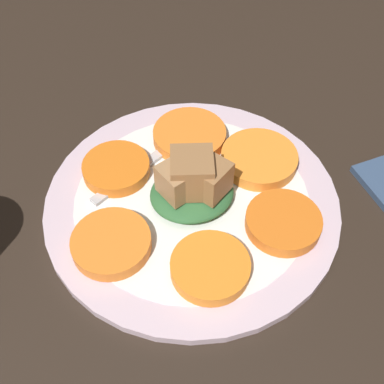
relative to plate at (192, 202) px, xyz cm
name	(u,v)px	position (x,y,z in cm)	size (l,w,h in cm)	color
table_slab	(192,210)	(0.00, 0.00, -1.52)	(120.00, 120.00, 2.00)	black
plate	(192,202)	(0.00, 0.00, 0.00)	(30.57, 30.57, 1.05)	silver
carrot_slice_0	(111,243)	(9.36, 2.71, 1.27)	(7.62, 7.62, 1.37)	orange
carrot_slice_1	(210,267)	(1.71, 8.64, 1.27)	(7.37, 7.37, 1.37)	orange
carrot_slice_2	(283,222)	(-6.96, 6.67, 1.27)	(7.47, 7.47, 1.37)	orange
carrot_slice_3	(259,159)	(-8.67, -1.86, 1.27)	(8.38, 8.38, 1.37)	orange
carrot_slice_4	(190,136)	(-2.99, -8.11, 1.27)	(8.34, 8.34, 1.37)	orange
carrot_slice_5	(116,168)	(6.21, -6.39, 1.27)	(7.23, 7.23, 1.37)	orange
center_pile	(192,183)	(-0.01, 0.08, 3.01)	(8.71, 7.84, 5.96)	#2D6033
fork	(159,154)	(1.05, -7.13, 0.78)	(17.18, 9.15, 0.40)	#B2B2B7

